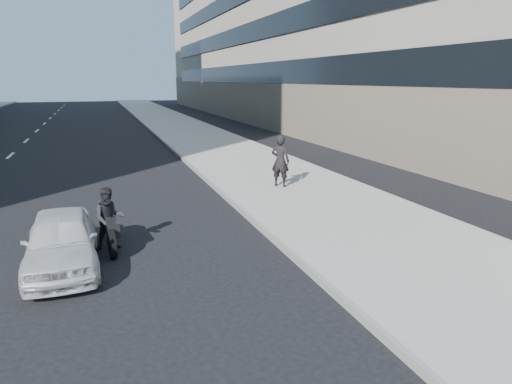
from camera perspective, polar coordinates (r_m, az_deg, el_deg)
name	(u,v)px	position (r m, az deg, el deg)	size (l,w,h in m)	color
ground	(280,341)	(7.06, 2.98, -18.13)	(160.00, 160.00, 0.00)	black
near_sidewalk	(213,145)	(26.54, -5.37, 5.93)	(5.00, 120.00, 0.15)	#AEACA3
near_building	(324,4)	(42.65, 8.51, 22.23)	(14.00, 70.00, 20.00)	gray
pedestrian_woman	(280,161)	(15.60, 3.06, 3.90)	(0.64, 0.42, 1.76)	black
white_sedan_near	(61,240)	(10.05, -23.15, -5.58)	(1.37, 3.41, 1.16)	silver
motorcycle	(110,221)	(10.77, -17.82, -3.53)	(0.75, 2.05, 1.42)	black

